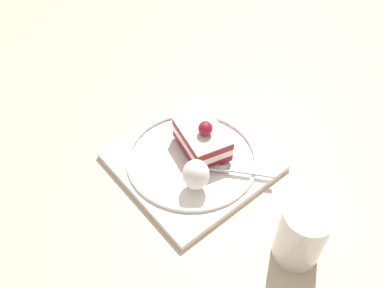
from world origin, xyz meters
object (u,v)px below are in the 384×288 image
at_px(drink_glass_near, 300,237).
at_px(dessert_plate, 192,160).
at_px(fork, 237,171).
at_px(whipped_cream_dollop, 196,175).
at_px(cake_slice, 202,138).

bearing_deg(drink_glass_near, dessert_plate, 170.60).
bearing_deg(dessert_plate, fork, 13.61).
bearing_deg(whipped_cream_dollop, dessert_plate, 134.95).
distance_m(fork, drink_glass_near, 0.16).
bearing_deg(drink_glass_near, whipped_cream_dollop, -177.23).
height_order(whipped_cream_dollop, fork, whipped_cream_dollop).
xyz_separation_m(fork, drink_glass_near, (0.15, -0.06, 0.02)).
bearing_deg(whipped_cream_dollop, cake_slice, 121.80).
bearing_deg(dessert_plate, cake_slice, 87.82).
distance_m(whipped_cream_dollop, drink_glass_near, 0.18).
relative_size(cake_slice, whipped_cream_dollop, 2.25).
height_order(cake_slice, fork, cake_slice).
bearing_deg(fork, dessert_plate, -166.39).
relative_size(dessert_plate, whipped_cream_dollop, 5.22).
distance_m(cake_slice, fork, 0.09).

